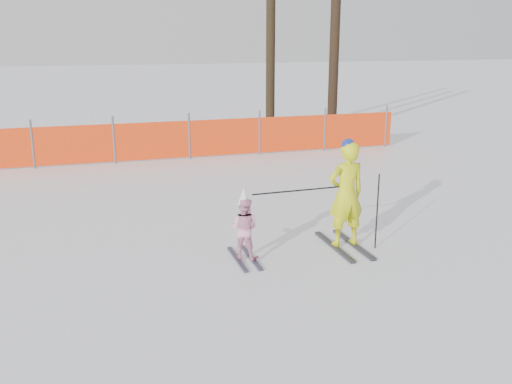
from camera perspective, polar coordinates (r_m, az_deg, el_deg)
The scene contains 6 objects.
ground at distance 8.45m, azimuth 1.00°, elevation -7.42°, with size 120.00×120.00×0.00m, color white.
adult at distance 9.03m, azimuth 9.00°, elevation -0.21°, with size 0.64×1.39×1.76m.
child at distance 8.52m, azimuth -1.19°, elevation -3.57°, with size 0.58×1.01×1.12m.
ski_poles at distance 8.85m, azimuth 7.84°, elevation -0.85°, with size 2.01×0.22×1.21m.
safety_fence at distance 15.46m, azimuth -13.75°, elevation 4.84°, with size 16.19×0.06×1.25m.
tree_trunks at distance 19.76m, azimuth 5.54°, elevation 15.25°, with size 3.21×2.00×7.20m.
Camera 1 is at (-2.42, -7.40, 3.28)m, focal length 40.00 mm.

